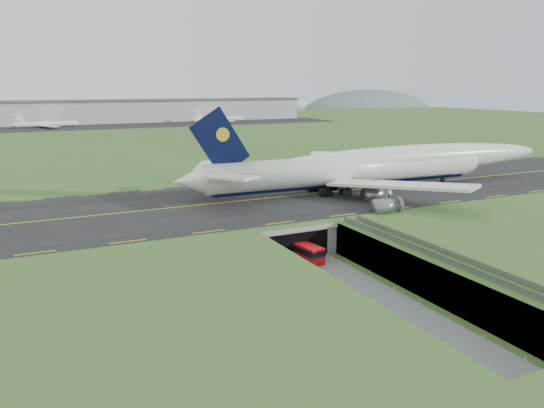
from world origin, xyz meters
TOP-DOWN VIEW (x-y plane):
  - ground at (0.00, 0.00)m, footprint 900.00×900.00m
  - airfield_deck at (0.00, 0.00)m, footprint 800.00×800.00m
  - trench_road at (0.00, -7.50)m, footprint 12.00×75.00m
  - taxiway at (0.00, 33.00)m, footprint 800.00×44.00m
  - tunnel_portal at (0.00, 16.71)m, footprint 17.00×22.30m
  - guideway at (11.00, -19.11)m, footprint 3.00×53.00m
  - jumbo_jet at (34.00, 31.69)m, footprint 104.19×65.23m
  - shuttle_tram at (0.40, 6.19)m, footprint 3.94×8.05m
  - cargo_terminal at (-0.08, 299.41)m, footprint 320.00×67.00m
  - distant_hills at (64.38, 430.00)m, footprint 700.00×91.00m

SIDE VIEW (x-z plane):
  - distant_hills at x=64.38m, z-range -34.00..26.00m
  - ground at x=0.00m, z-range 0.00..0.00m
  - trench_road at x=0.00m, z-range 0.00..0.20m
  - shuttle_tram at x=0.40m, z-range 0.15..3.30m
  - airfield_deck at x=0.00m, z-range 0.00..6.00m
  - tunnel_portal at x=0.00m, z-range 0.33..6.33m
  - guideway at x=11.00m, z-range 1.80..8.85m
  - taxiway at x=0.00m, z-range 6.00..6.18m
  - jumbo_jet at x=34.00m, z-range 1.03..22.62m
  - cargo_terminal at x=-0.08m, z-range 6.16..21.76m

